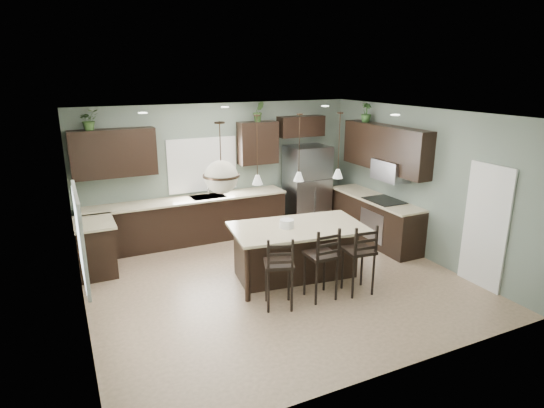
{
  "coord_description": "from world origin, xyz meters",
  "views": [
    {
      "loc": [
        -3.09,
        -6.3,
        3.43
      ],
      "look_at": [
        0.1,
        0.4,
        1.25
      ],
      "focal_mm": 30.0,
      "sensor_mm": 36.0,
      "label": 1
    }
  ],
  "objects_px": {
    "kitchen_island": "(297,252)",
    "bar_stool_right": "(358,258)",
    "serving_dish": "(287,224)",
    "bar_stool_left": "(279,271)",
    "plant_back_left": "(89,120)",
    "bar_stool_center": "(321,263)",
    "refrigerator": "(307,187)"
  },
  "relations": [
    {
      "from": "kitchen_island",
      "to": "bar_stool_left",
      "type": "xyz_separation_m",
      "value": [
        -0.74,
        -0.79,
        0.11
      ]
    },
    {
      "from": "serving_dish",
      "to": "bar_stool_left",
      "type": "relative_size",
      "value": 0.21
    },
    {
      "from": "kitchen_island",
      "to": "refrigerator",
      "type": "bearing_deg",
      "value": 64.49
    },
    {
      "from": "bar_stool_center",
      "to": "plant_back_left",
      "type": "bearing_deg",
      "value": 131.11
    },
    {
      "from": "kitchen_island",
      "to": "bar_stool_right",
      "type": "bearing_deg",
      "value": -48.92
    },
    {
      "from": "refrigerator",
      "to": "bar_stool_center",
      "type": "relative_size",
      "value": 1.55
    },
    {
      "from": "serving_dish",
      "to": "bar_stool_right",
      "type": "bearing_deg",
      "value": -49.14
    },
    {
      "from": "refrigerator",
      "to": "bar_stool_right",
      "type": "bearing_deg",
      "value": -105.3
    },
    {
      "from": "serving_dish",
      "to": "bar_stool_right",
      "type": "distance_m",
      "value": 1.29
    },
    {
      "from": "bar_stool_left",
      "to": "bar_stool_right",
      "type": "height_order",
      "value": "bar_stool_right"
    },
    {
      "from": "kitchen_island",
      "to": "bar_stool_center",
      "type": "xyz_separation_m",
      "value": [
        -0.03,
        -0.81,
        0.13
      ]
    },
    {
      "from": "refrigerator",
      "to": "bar_stool_right",
      "type": "height_order",
      "value": "refrigerator"
    },
    {
      "from": "bar_stool_left",
      "to": "bar_stool_center",
      "type": "height_order",
      "value": "bar_stool_center"
    },
    {
      "from": "kitchen_island",
      "to": "bar_stool_right",
      "type": "height_order",
      "value": "bar_stool_right"
    },
    {
      "from": "bar_stool_left",
      "to": "serving_dish",
      "type": "bearing_deg",
      "value": 76.2
    },
    {
      "from": "bar_stool_left",
      "to": "bar_stool_right",
      "type": "relative_size",
      "value": 0.98
    },
    {
      "from": "bar_stool_center",
      "to": "plant_back_left",
      "type": "relative_size",
      "value": 3.18
    },
    {
      "from": "serving_dish",
      "to": "plant_back_left",
      "type": "bearing_deg",
      "value": 137.2
    },
    {
      "from": "refrigerator",
      "to": "serving_dish",
      "type": "bearing_deg",
      "value": -126.47
    },
    {
      "from": "refrigerator",
      "to": "plant_back_left",
      "type": "distance_m",
      "value": 4.7
    },
    {
      "from": "bar_stool_right",
      "to": "plant_back_left",
      "type": "xyz_separation_m",
      "value": [
        -3.52,
        3.44,
        2.0
      ]
    },
    {
      "from": "refrigerator",
      "to": "plant_back_left",
      "type": "relative_size",
      "value": 4.94
    },
    {
      "from": "refrigerator",
      "to": "plant_back_left",
      "type": "height_order",
      "value": "plant_back_left"
    },
    {
      "from": "serving_dish",
      "to": "bar_stool_left",
      "type": "bearing_deg",
      "value": -123.85
    },
    {
      "from": "bar_stool_left",
      "to": "bar_stool_right",
      "type": "xyz_separation_m",
      "value": [
        1.35,
        -0.11,
        0.01
      ]
    },
    {
      "from": "plant_back_left",
      "to": "refrigerator",
      "type": "bearing_deg",
      "value": -3.22
    },
    {
      "from": "bar_stool_right",
      "to": "bar_stool_left",
      "type": "bearing_deg",
      "value": -178.47
    },
    {
      "from": "bar_stool_right",
      "to": "kitchen_island",
      "type": "bearing_deg",
      "value": 130.14
    },
    {
      "from": "kitchen_island",
      "to": "bar_stool_center",
      "type": "height_order",
      "value": "bar_stool_center"
    },
    {
      "from": "refrigerator",
      "to": "bar_stool_center",
      "type": "distance_m",
      "value": 3.47
    },
    {
      "from": "kitchen_island",
      "to": "bar_stool_left",
      "type": "relative_size",
      "value": 1.92
    },
    {
      "from": "plant_back_left",
      "to": "bar_stool_center",
      "type": "bearing_deg",
      "value": -49.35
    }
  ]
}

